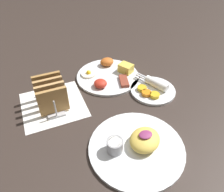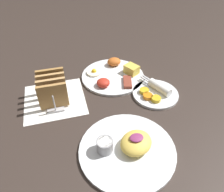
# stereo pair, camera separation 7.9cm
# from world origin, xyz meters

# --- Properties ---
(ground_plane) EXTENTS (3.00, 3.00, 0.00)m
(ground_plane) POSITION_xyz_m (0.00, 0.00, 0.00)
(ground_plane) COLOR #332823
(napkin_flat) EXTENTS (0.22, 0.22, 0.00)m
(napkin_flat) POSITION_xyz_m (-0.24, 0.08, 0.00)
(napkin_flat) COLOR white
(napkin_flat) RESTS_ON ground_plane
(plate_breakfast) EXTENTS (0.26, 0.26, 0.05)m
(plate_breakfast) POSITION_xyz_m (0.02, 0.17, 0.01)
(plate_breakfast) COLOR white
(plate_breakfast) RESTS_ON ground_plane
(plate_condiments) EXTENTS (0.17, 0.19, 0.04)m
(plate_condiments) POSITION_xyz_m (0.14, 0.01, 0.01)
(plate_condiments) COLOR white
(plate_condiments) RESTS_ON ground_plane
(plate_foreground) EXTENTS (0.28, 0.28, 0.06)m
(plate_foreground) POSITION_xyz_m (-0.05, -0.20, 0.01)
(plate_foreground) COLOR white
(plate_foreground) RESTS_ON ground_plane
(toast_rack) EXTENTS (0.10, 0.15, 0.10)m
(toast_rack) POSITION_xyz_m (-0.24, 0.08, 0.05)
(toast_rack) COLOR #B7B7BC
(toast_rack) RESTS_ON ground_plane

